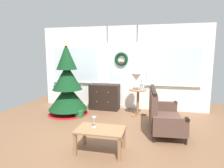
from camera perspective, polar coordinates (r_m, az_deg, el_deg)
The scene contains 11 objects.
ground_plane at distance 4.41m, azimuth -2.35°, elevation -14.02°, with size 6.76×6.76×0.00m, color brown.
back_wall_with_door at distance 6.11m, azimuth 2.88°, elevation 4.81°, with size 5.20×0.19×2.55m.
christmas_tree at distance 5.66m, azimuth -12.88°, elevation -0.85°, with size 1.15×1.15×2.05m.
dresser_cabinet at distance 6.07m, azimuth -2.18°, elevation -3.75°, with size 0.91×0.46×0.78m.
settee_sofa at distance 4.52m, azimuth 14.27°, elevation -8.66°, with size 0.82×1.41×0.96m.
side_table at distance 5.52m, azimuth 7.56°, elevation -3.77°, with size 0.50×0.48×0.73m.
table_lamp at distance 5.48m, azimuth 7.09°, elevation 1.44°, with size 0.28×0.28×0.44m.
flower_vase at distance 5.39m, azimuth 8.63°, elevation -0.52°, with size 0.11×0.10×0.35m.
coffee_table at distance 3.51m, azimuth -3.40°, elevation -13.92°, with size 0.85×0.53×0.42m.
wine_glass at distance 3.52m, azimuth -5.27°, elevation -10.30°, with size 0.08×0.08×0.20m.
gift_box at distance 5.45m, azimuth -9.44°, elevation -8.55°, with size 0.19×0.17×0.19m, color #266633.
Camera 1 is at (1.11, -3.91, 1.72)m, focal length 31.32 mm.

